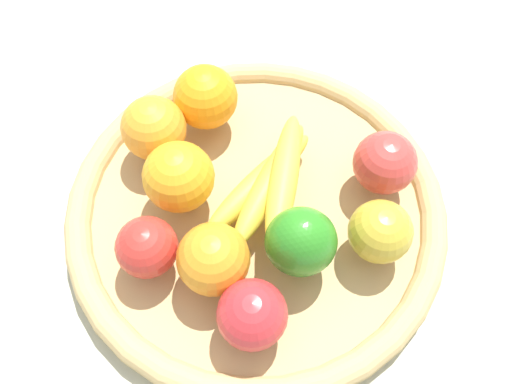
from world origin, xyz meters
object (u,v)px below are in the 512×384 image
(apple_1, at_px, (385,163))
(orange_2, at_px, (179,177))
(apple_2, at_px, (380,232))
(apple_3, at_px, (252,314))
(orange_0, at_px, (213,259))
(orange_3, at_px, (205,97))
(bell_pepper, at_px, (301,242))
(orange_1, at_px, (154,128))
(apple_0, at_px, (147,247))
(banana_bunch, at_px, (271,181))

(apple_1, bearing_deg, orange_2, 110.07)
(apple_2, bearing_deg, apple_3, 138.21)
(apple_3, relative_size, orange_0, 0.92)
(apple_3, distance_m, orange_3, 0.28)
(orange_2, distance_m, bell_pepper, 0.16)
(apple_1, relative_size, orange_1, 0.94)
(orange_0, bearing_deg, apple_0, 92.70)
(apple_2, distance_m, bell_pepper, 0.09)
(orange_2, relative_size, apple_3, 1.15)
(orange_1, bearing_deg, orange_2, -138.17)
(apple_3, bearing_deg, apple_1, -25.94)
(bell_pepper, bearing_deg, orange_0, 13.57)
(apple_1, bearing_deg, banana_bunch, 113.94)
(orange_2, bearing_deg, banana_bunch, -74.88)
(banana_bunch, xyz_separation_m, orange_0, (-0.11, 0.03, 0.01))
(orange_2, xyz_separation_m, apple_1, (0.08, -0.22, -0.00))
(apple_3, height_order, orange_1, orange_1)
(apple_2, height_order, apple_0, apple_2)
(apple_0, bearing_deg, orange_3, 0.02)
(orange_0, bearing_deg, orange_3, 19.83)
(orange_1, bearing_deg, banana_bunch, -101.41)
(apple_3, distance_m, orange_1, 0.25)
(bell_pepper, bearing_deg, orange_2, -28.11)
(banana_bunch, xyz_separation_m, apple_1, (0.05, -0.12, 0.01))
(banana_bunch, relative_size, orange_0, 2.37)
(orange_2, height_order, orange_0, orange_2)
(banana_bunch, relative_size, orange_1, 2.34)
(apple_2, xyz_separation_m, apple_0, (-0.08, 0.24, -0.00))
(apple_1, relative_size, apple_3, 1.04)
(orange_2, height_order, banana_bunch, orange_2)
(orange_0, distance_m, orange_3, 0.22)
(orange_2, relative_size, orange_0, 1.06)
(banana_bunch, relative_size, apple_3, 2.57)
(apple_0, relative_size, orange_0, 0.87)
(apple_1, distance_m, orange_1, 0.28)
(apple_0, relative_size, orange_3, 0.83)
(bell_pepper, bearing_deg, apple_1, -131.70)
(apple_1, bearing_deg, apple_3, 154.06)
(banana_bunch, height_order, orange_1, orange_1)
(orange_2, height_order, apple_1, orange_2)
(apple_2, bearing_deg, banana_bunch, 75.51)
(apple_0, xyz_separation_m, orange_0, (0.00, -0.07, 0.01))
(apple_1, distance_m, orange_3, 0.23)
(orange_2, relative_size, apple_0, 1.23)
(apple_0, height_order, orange_3, orange_3)
(orange_2, distance_m, apple_0, 0.09)
(orange_0, bearing_deg, orange_1, 39.95)
(apple_0, xyz_separation_m, orange_1, (0.15, 0.05, 0.01))
(apple_3, bearing_deg, banana_bunch, 7.28)
(orange_3, bearing_deg, apple_2, -117.90)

